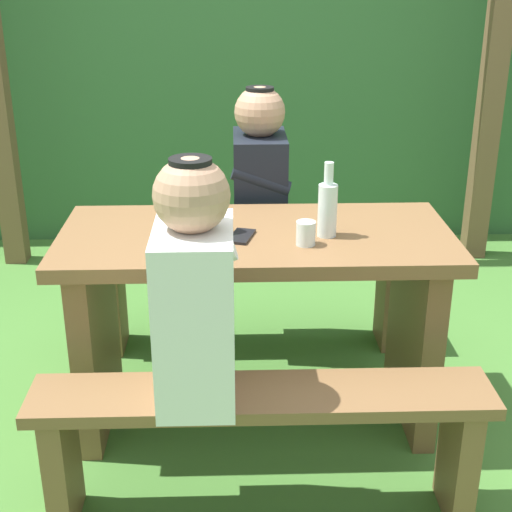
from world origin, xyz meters
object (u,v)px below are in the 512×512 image
at_px(person_white_shirt, 195,291).
at_px(bottle_right, 328,207).
at_px(bench_near, 262,428).
at_px(cell_phone, 241,236).
at_px(drinking_glass, 306,233).
at_px(bottle_left, 212,209).
at_px(bench_far, 252,279).
at_px(picnic_table, 256,295).
at_px(person_black_coat, 260,179).

distance_m(person_white_shirt, bottle_right, 0.68).
height_order(bench_near, cell_phone, cell_phone).
height_order(bench_near, drinking_glass, drinking_glass).
height_order(person_white_shirt, cell_phone, person_white_shirt).
relative_size(bench_near, cell_phone, 10.00).
xyz_separation_m(person_white_shirt, bottle_left, (0.04, 0.55, 0.06)).
relative_size(bench_near, bench_far, 1.00).
distance_m(bench_far, cell_phone, 0.76).
distance_m(bottle_left, bottle_right, 0.40).
relative_size(bench_near, drinking_glass, 16.91).
bearing_deg(bench_near, drinking_glass, 69.43).
xyz_separation_m(bench_near, bottle_right, (0.25, 0.52, 0.54)).
height_order(picnic_table, bottle_left, bottle_left).
distance_m(picnic_table, bottle_right, 0.43).
distance_m(bench_near, bottle_left, 0.78).
bearing_deg(cell_phone, person_black_coat, 98.29).
bearing_deg(bottle_right, cell_phone, -177.83).
height_order(picnic_table, cell_phone, cell_phone).
bearing_deg(person_white_shirt, bench_near, -1.00).
bearing_deg(drinking_glass, person_white_shirt, -129.23).
distance_m(picnic_table, bench_far, 0.59).
distance_m(bench_near, bench_far, 1.13).
height_order(picnic_table, bench_near, picnic_table).
relative_size(picnic_table, person_white_shirt, 1.95).
bearing_deg(person_black_coat, drinking_glass, -79.18).
relative_size(person_white_shirt, bottle_left, 3.27).
relative_size(person_white_shirt, cell_phone, 5.14).
xyz_separation_m(picnic_table, cell_phone, (-0.05, -0.05, 0.25)).
distance_m(picnic_table, person_white_shirt, 0.65).
xyz_separation_m(person_white_shirt, bottle_right, (0.44, 0.52, 0.07)).
bearing_deg(person_black_coat, bottle_left, -108.32).
relative_size(person_black_coat, cell_phone, 5.14).
xyz_separation_m(bench_near, drinking_glass, (0.16, 0.44, 0.47)).
bearing_deg(drinking_glass, person_black_coat, 100.82).
height_order(person_black_coat, bottle_right, person_black_coat).
bearing_deg(bench_near, bottle_left, 105.42).
distance_m(person_black_coat, bottle_left, 0.60).
height_order(bench_far, bottle_left, bottle_left).
height_order(bench_near, person_black_coat, person_black_coat).
height_order(bench_near, person_white_shirt, person_white_shirt).
bearing_deg(cell_phone, bench_far, 101.42).
xyz_separation_m(bench_near, cell_phone, (-0.05, 0.51, 0.44)).
bearing_deg(person_white_shirt, person_black_coat, 78.67).
relative_size(drinking_glass, bottle_left, 0.38).
bearing_deg(bench_far, bottle_right, -67.80).
relative_size(person_black_coat, drinking_glass, 8.69).
bearing_deg(picnic_table, drinking_glass, -37.19).
relative_size(picnic_table, person_black_coat, 1.95).
relative_size(picnic_table, bottle_right, 5.29).
relative_size(picnic_table, bottle_left, 6.36).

